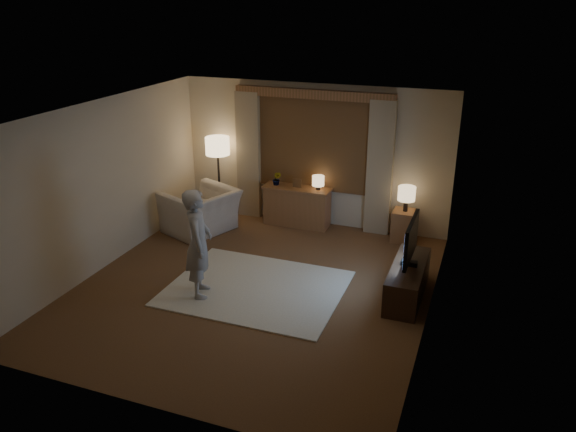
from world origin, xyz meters
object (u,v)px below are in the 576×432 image
at_px(armchair, 201,211).
at_px(side_table, 404,226).
at_px(person, 199,243).
at_px(sideboard, 297,207).
at_px(tv_stand, 408,281).

distance_m(armchair, side_table, 3.63).
bearing_deg(person, sideboard, -31.35).
relative_size(sideboard, side_table, 2.14).
bearing_deg(side_table, sideboard, 178.56).
relative_size(sideboard, person, 0.76).
relative_size(sideboard, armchair, 1.01).
xyz_separation_m(sideboard, side_table, (1.99, -0.05, -0.07)).
bearing_deg(armchair, sideboard, 141.70).
height_order(armchair, side_table, armchair).
height_order(side_table, person, person).
relative_size(side_table, person, 0.35).
distance_m(armchair, person, 2.39).
relative_size(sideboard, tv_stand, 0.86).
height_order(sideboard, person, person).
relative_size(armchair, side_table, 2.12).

